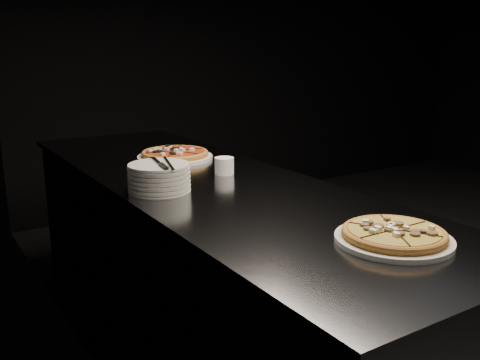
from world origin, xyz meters
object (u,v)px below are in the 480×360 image
pizza_mushroom (394,235)px  pizza_tomato (175,154)px  cutlery (163,164)px  plate_stack (159,177)px  ramekin (224,165)px  counter (207,286)px

pizza_mushroom → pizza_tomato: (-0.02, 1.28, 0.00)m
pizza_tomato → cutlery: 0.56m
pizza_mushroom → plate_stack: bearing=110.9°
plate_stack → cutlery: size_ratio=0.97×
cutlery → pizza_tomato: bearing=70.9°
pizza_mushroom → plate_stack: size_ratio=1.42×
ramekin → cutlery: bearing=-160.9°
pizza_mushroom → pizza_tomato: bearing=91.0°
pizza_mushroom → ramekin: bearing=88.9°
pizza_tomato → cutlery: cutlery is taller
pizza_mushroom → ramekin: 0.91m
plate_stack → ramekin: bearing=15.9°
pizza_tomato → ramekin: size_ratio=4.42×
cutlery → ramekin: cutlery is taller
plate_stack → counter: bearing=17.5°
pizza_tomato → ramekin: ramekin is taller
counter → pizza_mushroom: pizza_mushroom is taller
plate_stack → ramekin: plate_stack is taller
ramekin → plate_stack: bearing=-164.1°
plate_stack → pizza_tomato: bearing=58.4°
counter → plate_stack: (-0.22, -0.07, 0.51)m
cutlery → pizza_mushroom: bearing=-58.5°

